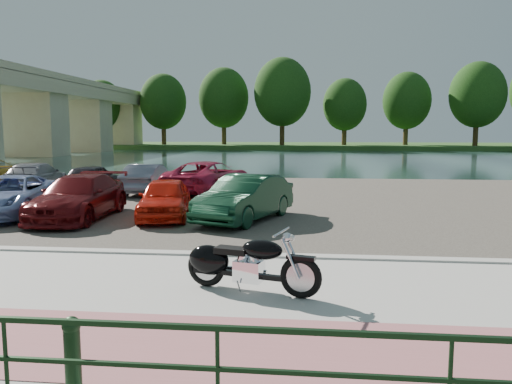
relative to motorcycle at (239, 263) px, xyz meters
The scene contains 20 objects.
ground 0.71m from the motorcycle, 43.14° to the left, with size 200.00×200.00×0.00m, color #595447.
promenade 0.93m from the motorcycle, 66.08° to the right, with size 60.00×6.00×0.10m, color #B8B4AD.
pink_path 2.27m from the motorcycle, 81.92° to the right, with size 60.00×2.00×0.01m, color #A65D61.
kerb 2.37m from the motorcycle, 82.22° to the left, with size 60.00×0.30×0.14m, color #B8B4AD.
parking_lot 11.31m from the motorcycle, 88.41° to the left, with size 60.00×18.00×0.04m, color #3D3831.
river 40.30m from the motorcycle, 89.55° to the left, with size 120.00×40.00×0.00m, color #192D2D.
far_bank 72.29m from the motorcycle, 89.75° to the left, with size 120.00×24.00×0.60m, color #264819.
bridge 49.98m from the motorcycle, 123.83° to the left, with size 7.00×56.00×8.55m.
railing 3.73m from the motorcycle, 85.17° to the right, with size 24.04×0.05×0.90m.
bollards 3.67m from the motorcycle, 111.67° to the right, with size 10.68×0.18×0.81m.
far_trees 66.61m from the motorcycle, 85.96° to the left, with size 70.25×10.68×12.52m.
motorcycle is the anchor object (origin of this frame).
car_2 10.63m from the motorcycle, 140.65° to the left, with size 2.09×4.54×1.26m, color #8695C3.
car_3 8.72m from the motorcycle, 131.83° to the left, with size 1.85×4.55×1.32m, color #590C0F.
car_4 7.59m from the motorcycle, 115.32° to the left, with size 1.44×3.59×1.22m, color red.
car_5 6.75m from the motorcycle, 96.38° to the left, with size 1.44×4.12×1.36m, color #0D321E.
car_7 16.78m from the motorcycle, 130.14° to the left, with size 1.80×4.43×1.29m, color gray.
car_8 14.83m from the motorcycle, 122.91° to the left, with size 1.49×3.69×1.26m, color black.
car_9 13.98m from the motorcycle, 114.07° to the left, with size 1.33×3.82×1.26m, color slate.
car_10 13.23m from the motorcycle, 103.60° to the left, with size 2.30×4.99×1.39m, color #A91C3D.
Camera 1 is at (0.78, -8.15, 2.71)m, focal length 35.00 mm.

